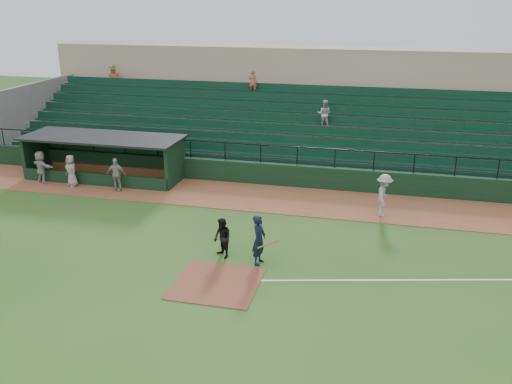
# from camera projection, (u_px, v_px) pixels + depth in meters

# --- Properties ---
(ground) EXTENTS (90.00, 90.00, 0.00)m
(ground) POSITION_uv_depth(u_px,v_px,m) (225.00, 271.00, 20.44)
(ground) COLOR #2C521A
(ground) RESTS_ON ground
(warning_track) EXTENTS (40.00, 4.00, 0.03)m
(warning_track) POSITION_uv_depth(u_px,v_px,m) (270.00, 198.00, 27.75)
(warning_track) COLOR brown
(warning_track) RESTS_ON ground
(home_plate_dirt) EXTENTS (3.00, 3.00, 0.03)m
(home_plate_dirt) POSITION_uv_depth(u_px,v_px,m) (217.00, 283.00, 19.52)
(home_plate_dirt) COLOR brown
(home_plate_dirt) RESTS_ON ground
(foul_line) EXTENTS (17.49, 4.44, 0.01)m
(foul_line) POSITION_uv_depth(u_px,v_px,m) (446.00, 280.00, 19.77)
(foul_line) COLOR white
(foul_line) RESTS_ON ground
(stadium_structure) EXTENTS (38.00, 13.08, 6.40)m
(stadium_structure) POSITION_uv_depth(u_px,v_px,m) (298.00, 120.00, 34.73)
(stadium_structure) COLOR black
(stadium_structure) RESTS_ON ground
(dugout) EXTENTS (8.90, 3.20, 2.42)m
(dugout) POSITION_uv_depth(u_px,v_px,m) (108.00, 153.00, 30.89)
(dugout) COLOR black
(dugout) RESTS_ON ground
(batter_at_plate) EXTENTS (1.08, 0.78, 1.98)m
(batter_at_plate) POSITION_uv_depth(u_px,v_px,m) (259.00, 240.00, 20.67)
(batter_at_plate) COLOR black
(batter_at_plate) RESTS_ON ground
(umpire) EXTENTS (0.99, 0.98, 1.62)m
(umpire) POSITION_uv_depth(u_px,v_px,m) (222.00, 238.00, 21.26)
(umpire) COLOR black
(umpire) RESTS_ON ground
(runner) EXTENTS (0.79, 1.32, 2.01)m
(runner) POSITION_uv_depth(u_px,v_px,m) (384.00, 195.00, 25.20)
(runner) COLOR #9C9692
(runner) RESTS_ON warning_track
(dugout_player_a) EXTENTS (1.08, 0.54, 1.78)m
(dugout_player_a) POSITION_uv_depth(u_px,v_px,m) (116.00, 174.00, 28.55)
(dugout_player_a) COLOR #9C9692
(dugout_player_a) RESTS_ON warning_track
(dugout_player_b) EXTENTS (1.01, 0.92, 1.73)m
(dugout_player_b) POSITION_uv_depth(u_px,v_px,m) (71.00, 171.00, 29.26)
(dugout_player_b) COLOR gray
(dugout_player_b) RESTS_ON warning_track
(dugout_player_c) EXTENTS (1.72, 1.12, 1.78)m
(dugout_player_c) POSITION_uv_depth(u_px,v_px,m) (41.00, 167.00, 29.83)
(dugout_player_c) COLOR #ADA8A2
(dugout_player_c) RESTS_ON warning_track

